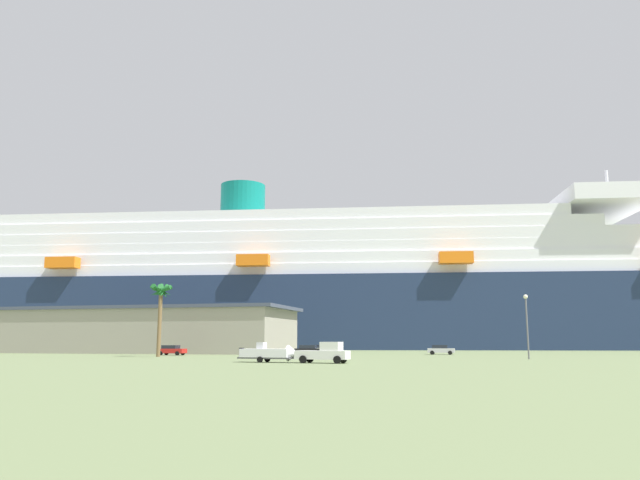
{
  "coord_description": "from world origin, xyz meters",
  "views": [
    {
      "loc": [
        21.23,
        -85.32,
        2.38
      ],
      "look_at": [
        -3.99,
        34.77,
        22.82
      ],
      "focal_mm": 33.81,
      "sensor_mm": 36.0,
      "label": 1
    }
  ],
  "objects_px": {
    "cruise_ship": "(359,292)",
    "parked_car_red_hatchback": "(172,350)",
    "palm_tree": "(161,297)",
    "small_boat_on_trailer": "(272,353)",
    "parked_car_white_van": "(320,349)",
    "street_lamp": "(527,317)",
    "parked_car_black_coupe": "(309,350)",
    "parked_car_silver_sedan": "(441,350)",
    "pickup_truck": "(325,353)"
  },
  "relations": [
    {
      "from": "parked_car_white_van",
      "to": "parked_car_black_coupe",
      "type": "height_order",
      "value": "same"
    },
    {
      "from": "pickup_truck",
      "to": "street_lamp",
      "type": "xyz_separation_m",
      "value": [
        22.64,
        18.26,
        4.26
      ]
    },
    {
      "from": "parked_car_black_coupe",
      "to": "cruise_ship",
      "type": "bearing_deg",
      "value": 90.84
    },
    {
      "from": "parked_car_red_hatchback",
      "to": "street_lamp",
      "type": "bearing_deg",
      "value": -10.12
    },
    {
      "from": "pickup_truck",
      "to": "small_boat_on_trailer",
      "type": "distance_m",
      "value": 6.07
    },
    {
      "from": "cruise_ship",
      "to": "parked_car_red_hatchback",
      "type": "height_order",
      "value": "cruise_ship"
    },
    {
      "from": "palm_tree",
      "to": "parked_car_black_coupe",
      "type": "bearing_deg",
      "value": 40.07
    },
    {
      "from": "parked_car_black_coupe",
      "to": "parked_car_silver_sedan",
      "type": "xyz_separation_m",
      "value": [
        21.04,
        6.44,
        -0.0
      ]
    },
    {
      "from": "small_boat_on_trailer",
      "to": "parked_car_white_van",
      "type": "height_order",
      "value": "small_boat_on_trailer"
    },
    {
      "from": "parked_car_red_hatchback",
      "to": "pickup_truck",
      "type": "bearing_deg",
      "value": -42.24
    },
    {
      "from": "parked_car_black_coupe",
      "to": "parked_car_red_hatchback",
      "type": "height_order",
      "value": "same"
    },
    {
      "from": "cruise_ship",
      "to": "palm_tree",
      "type": "bearing_deg",
      "value": -102.46
    },
    {
      "from": "cruise_ship",
      "to": "parked_car_silver_sedan",
      "type": "height_order",
      "value": "cruise_ship"
    },
    {
      "from": "cruise_ship",
      "to": "parked_car_silver_sedan",
      "type": "distance_m",
      "value": 63.98
    },
    {
      "from": "pickup_truck",
      "to": "parked_car_black_coupe",
      "type": "xyz_separation_m",
      "value": [
        -9.54,
        34.47,
        -0.21
      ]
    },
    {
      "from": "street_lamp",
      "to": "parked_car_white_van",
      "type": "distance_m",
      "value": 39.25
    },
    {
      "from": "parked_car_red_hatchback",
      "to": "parked_car_silver_sedan",
      "type": "distance_m",
      "value": 44.06
    },
    {
      "from": "parked_car_red_hatchback",
      "to": "palm_tree",
      "type": "bearing_deg",
      "value": -75.84
    },
    {
      "from": "cruise_ship",
      "to": "pickup_truck",
      "type": "bearing_deg",
      "value": -83.97
    },
    {
      "from": "cruise_ship",
      "to": "palm_tree",
      "type": "relative_size",
      "value": 23.86
    },
    {
      "from": "pickup_truck",
      "to": "parked_car_white_van",
      "type": "distance_m",
      "value": 41.89
    },
    {
      "from": "cruise_ship",
      "to": "parked_car_red_hatchback",
      "type": "distance_m",
      "value": 75.64
    },
    {
      "from": "palm_tree",
      "to": "parked_car_red_hatchback",
      "type": "relative_size",
      "value": 2.33
    },
    {
      "from": "cruise_ship",
      "to": "parked_car_black_coupe",
      "type": "distance_m",
      "value": 66.36
    },
    {
      "from": "cruise_ship",
      "to": "street_lamp",
      "type": "height_order",
      "value": "cruise_ship"
    },
    {
      "from": "small_boat_on_trailer",
      "to": "parked_car_black_coupe",
      "type": "bearing_deg",
      "value": 95.98
    },
    {
      "from": "pickup_truck",
      "to": "parked_car_black_coupe",
      "type": "bearing_deg",
      "value": 105.48
    },
    {
      "from": "small_boat_on_trailer",
      "to": "palm_tree",
      "type": "xyz_separation_m",
      "value": [
        -22.26,
        17.89,
        7.59
      ]
    },
    {
      "from": "street_lamp",
      "to": "parked_car_silver_sedan",
      "type": "distance_m",
      "value": 25.64
    },
    {
      "from": "street_lamp",
      "to": "parked_car_silver_sedan",
      "type": "xyz_separation_m",
      "value": [
        -11.15,
        22.65,
        -4.47
      ]
    },
    {
      "from": "parked_car_red_hatchback",
      "to": "parked_car_black_coupe",
      "type": "bearing_deg",
      "value": 17.74
    },
    {
      "from": "street_lamp",
      "to": "parked_car_white_van",
      "type": "relative_size",
      "value": 1.79
    },
    {
      "from": "street_lamp",
      "to": "parked_car_white_van",
      "type": "height_order",
      "value": "street_lamp"
    },
    {
      "from": "parked_car_silver_sedan",
      "to": "palm_tree",
      "type": "bearing_deg",
      "value": -150.83
    },
    {
      "from": "palm_tree",
      "to": "street_lamp",
      "type": "relative_size",
      "value": 1.31
    },
    {
      "from": "street_lamp",
      "to": "parked_car_black_coupe",
      "type": "relative_size",
      "value": 1.72
    },
    {
      "from": "pickup_truck",
      "to": "palm_tree",
      "type": "bearing_deg",
      "value": 146.5
    },
    {
      "from": "parked_car_white_van",
      "to": "parked_car_silver_sedan",
      "type": "xyz_separation_m",
      "value": [
        20.61,
        0.02,
        -0.0
      ]
    },
    {
      "from": "cruise_ship",
      "to": "street_lamp",
      "type": "distance_m",
      "value": 88.05
    },
    {
      "from": "cruise_ship",
      "to": "street_lamp",
      "type": "bearing_deg",
      "value": -67.75
    },
    {
      "from": "street_lamp",
      "to": "parked_car_silver_sedan",
      "type": "relative_size",
      "value": 1.82
    },
    {
      "from": "street_lamp",
      "to": "cruise_ship",
      "type": "bearing_deg",
      "value": 112.25
    },
    {
      "from": "palm_tree",
      "to": "parked_car_red_hatchback",
      "type": "distance_m",
      "value": 12.1
    },
    {
      "from": "parked_car_black_coupe",
      "to": "parked_car_red_hatchback",
      "type": "bearing_deg",
      "value": -162.26
    },
    {
      "from": "pickup_truck",
      "to": "palm_tree",
      "type": "relative_size",
      "value": 0.55
    },
    {
      "from": "parked_car_black_coupe",
      "to": "palm_tree",
      "type": "bearing_deg",
      "value": -139.93
    },
    {
      "from": "palm_tree",
      "to": "parked_car_red_hatchback",
      "type": "xyz_separation_m",
      "value": [
        -2.28,
        9.03,
        -7.72
      ]
    },
    {
      "from": "palm_tree",
      "to": "parked_car_silver_sedan",
      "type": "bearing_deg",
      "value": 29.17
    },
    {
      "from": "cruise_ship",
      "to": "palm_tree",
      "type": "height_order",
      "value": "cruise_ship"
    },
    {
      "from": "small_boat_on_trailer",
      "to": "parked_car_red_hatchback",
      "type": "bearing_deg",
      "value": 132.34
    }
  ]
}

